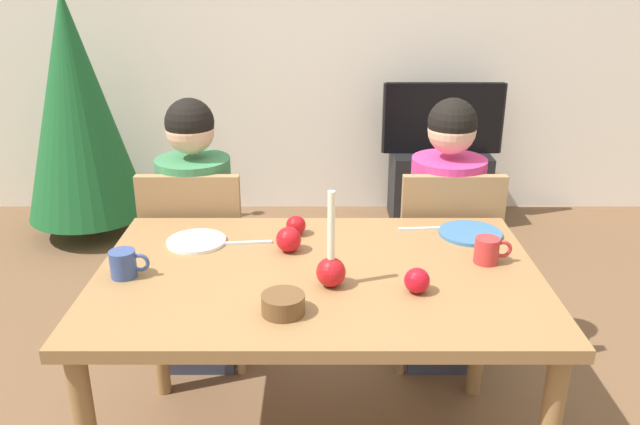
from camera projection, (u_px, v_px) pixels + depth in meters
name	position (u px, v px, depth m)	size (l,w,h in m)	color
back_wall	(321.00, 20.00, 4.25)	(6.40, 0.10, 2.60)	silver
dining_table	(320.00, 294.00, 2.06)	(1.40, 0.90, 0.75)	olive
chair_left	(200.00, 257.00, 2.68)	(0.40, 0.40, 0.90)	#99754C
chair_right	(446.00, 257.00, 2.68)	(0.40, 0.40, 0.90)	#99754C
person_left_child	(200.00, 241.00, 2.69)	(0.30, 0.30, 1.17)	#33384C
person_right_child	(445.00, 241.00, 2.69)	(0.30, 0.30, 1.17)	#33384C
tv_stand	(440.00, 187.00, 4.35)	(0.64, 0.40, 0.48)	black
tv	(445.00, 118.00, 4.18)	(0.79, 0.05, 0.46)	black
christmas_tree	(78.00, 107.00, 3.93)	(0.74, 0.74, 1.61)	brown
candle_centerpiece	(333.00, 267.00, 1.91)	(0.09, 0.09, 0.30)	red
plate_left	(198.00, 241.00, 2.23)	(0.20, 0.20, 0.01)	white
plate_right	(472.00, 233.00, 2.29)	(0.22, 0.22, 0.01)	teal
mug_left	(126.00, 264.00, 1.98)	(0.12, 0.08, 0.09)	#33477F
mug_right	(490.00, 250.00, 2.07)	(0.12, 0.08, 0.09)	#B72D2D
fork_left	(248.00, 243.00, 2.22)	(0.18, 0.01, 0.01)	silver
fork_right	(425.00, 229.00, 2.34)	(0.18, 0.01, 0.01)	silver
bowl_walnuts	(285.00, 304.00, 1.78)	(0.12, 0.12, 0.06)	brown
apple_near_candle	(419.00, 281.00, 1.88)	(0.08, 0.08, 0.08)	red
apple_by_left_plate	(298.00, 225.00, 2.29)	(0.07, 0.07, 0.07)	#B71118
apple_by_right_mug	(290.00, 239.00, 2.15)	(0.09, 0.09, 0.09)	red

